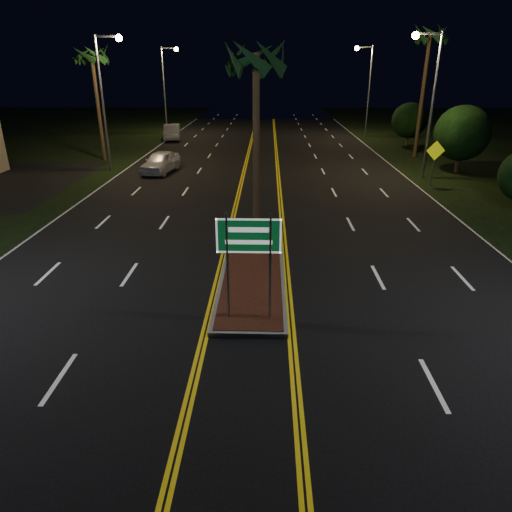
{
  "coord_description": "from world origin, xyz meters",
  "views": [
    {
      "loc": [
        0.51,
        -8.94,
        6.97
      ],
      "look_at": [
        0.19,
        3.28,
        1.9
      ],
      "focal_mm": 32.0,
      "sensor_mm": 36.0,
      "label": 1
    }
  ],
  "objects_px": {
    "streetlight_right_mid": "(428,90)",
    "shrub_mid": "(462,133)",
    "palm_right_far": "(430,36)",
    "highway_sign": "(249,246)",
    "shrub_far": "(409,120)",
    "car_near": "(160,160)",
    "streetlight_right_far": "(366,81)",
    "warning_sign": "(435,157)",
    "palm_median": "(256,59)",
    "median_island": "(254,263)",
    "streetlight_left_mid": "(106,88)",
    "streetlight_left_far": "(167,80)",
    "palm_left_far": "(92,56)",
    "car_far": "(172,131)"
  },
  "relations": [
    {
      "from": "streetlight_right_mid",
      "to": "shrub_mid",
      "type": "bearing_deg",
      "value": 30.56
    },
    {
      "from": "palm_right_far",
      "to": "shrub_mid",
      "type": "distance_m",
      "value": 8.87
    },
    {
      "from": "highway_sign",
      "to": "shrub_mid",
      "type": "height_order",
      "value": "shrub_mid"
    },
    {
      "from": "shrub_far",
      "to": "car_near",
      "type": "height_order",
      "value": "shrub_far"
    },
    {
      "from": "streetlight_right_far",
      "to": "warning_sign",
      "type": "bearing_deg",
      "value": -89.52
    },
    {
      "from": "palm_median",
      "to": "car_near",
      "type": "bearing_deg",
      "value": 119.02
    },
    {
      "from": "median_island",
      "to": "streetlight_left_mid",
      "type": "height_order",
      "value": "streetlight_left_mid"
    },
    {
      "from": "shrub_mid",
      "to": "shrub_far",
      "type": "relative_size",
      "value": 1.17
    },
    {
      "from": "streetlight_left_far",
      "to": "streetlight_right_mid",
      "type": "height_order",
      "value": "same"
    },
    {
      "from": "shrub_mid",
      "to": "warning_sign",
      "type": "xyz_separation_m",
      "value": [
        -3.2,
        -4.33,
        -0.86
      ]
    },
    {
      "from": "highway_sign",
      "to": "warning_sign",
      "type": "distance_m",
      "value": 20.04
    },
    {
      "from": "shrub_far",
      "to": "warning_sign",
      "type": "distance_m",
      "value": 16.61
    },
    {
      "from": "palm_left_far",
      "to": "car_near",
      "type": "bearing_deg",
      "value": -39.13
    },
    {
      "from": "streetlight_right_far",
      "to": "shrub_mid",
      "type": "height_order",
      "value": "streetlight_right_far"
    },
    {
      "from": "palm_right_far",
      "to": "palm_median",
      "type": "bearing_deg",
      "value": -123.28
    },
    {
      "from": "highway_sign",
      "to": "car_near",
      "type": "bearing_deg",
      "value": 109.17
    },
    {
      "from": "streetlight_left_far",
      "to": "palm_median",
      "type": "xyz_separation_m",
      "value": [
        10.61,
        -33.5,
        1.62
      ]
    },
    {
      "from": "palm_right_far",
      "to": "highway_sign",
      "type": "bearing_deg",
      "value": -115.2
    },
    {
      "from": "streetlight_left_mid",
      "to": "warning_sign",
      "type": "height_order",
      "value": "streetlight_left_mid"
    },
    {
      "from": "shrub_far",
      "to": "median_island",
      "type": "bearing_deg",
      "value": -115.45
    },
    {
      "from": "streetlight_left_far",
      "to": "palm_median",
      "type": "height_order",
      "value": "streetlight_left_far"
    },
    {
      "from": "median_island",
      "to": "streetlight_right_mid",
      "type": "distance_m",
      "value": 19.2
    },
    {
      "from": "median_island",
      "to": "palm_median",
      "type": "relative_size",
      "value": 1.23
    },
    {
      "from": "palm_median",
      "to": "palm_right_far",
      "type": "distance_m",
      "value": 23.4
    },
    {
      "from": "median_island",
      "to": "streetlight_left_mid",
      "type": "xyz_separation_m",
      "value": [
        -10.61,
        17.0,
        5.57
      ]
    },
    {
      "from": "palm_right_far",
      "to": "shrub_far",
      "type": "xyz_separation_m",
      "value": [
        1.0,
        6.0,
        -6.81
      ]
    },
    {
      "from": "highway_sign",
      "to": "shrub_far",
      "type": "xyz_separation_m",
      "value": [
        13.8,
        33.2,
        -0.07
      ]
    },
    {
      "from": "palm_left_far",
      "to": "car_near",
      "type": "relative_size",
      "value": 1.7
    },
    {
      "from": "shrub_far",
      "to": "car_near",
      "type": "relative_size",
      "value": 0.77
    },
    {
      "from": "streetlight_right_far",
      "to": "streetlight_right_mid",
      "type": "bearing_deg",
      "value": -90.0
    },
    {
      "from": "car_far",
      "to": "streetlight_right_mid",
      "type": "bearing_deg",
      "value": -50.27
    },
    {
      "from": "car_far",
      "to": "highway_sign",
      "type": "bearing_deg",
      "value": -84.88
    },
    {
      "from": "palm_median",
      "to": "car_far",
      "type": "xyz_separation_m",
      "value": [
        -9.5,
        28.88,
        -6.38
      ]
    },
    {
      "from": "median_island",
      "to": "highway_sign",
      "type": "xyz_separation_m",
      "value": [
        0.0,
        -4.2,
        2.32
      ]
    },
    {
      "from": "streetlight_left_mid",
      "to": "shrub_far",
      "type": "distance_m",
      "value": 27.4
    },
    {
      "from": "median_island",
      "to": "streetlight_right_far",
      "type": "height_order",
      "value": "streetlight_right_far"
    },
    {
      "from": "streetlight_right_far",
      "to": "car_far",
      "type": "bearing_deg",
      "value": -172.58
    },
    {
      "from": "palm_right_far",
      "to": "car_far",
      "type": "xyz_separation_m",
      "value": [
        -22.3,
        9.38,
        -8.25
      ]
    },
    {
      "from": "shrub_far",
      "to": "highway_sign",
      "type": "bearing_deg",
      "value": -112.57
    },
    {
      "from": "palm_right_far",
      "to": "streetlight_right_mid",
      "type": "bearing_deg",
      "value": -105.29
    },
    {
      "from": "streetlight_left_mid",
      "to": "palm_median",
      "type": "xyz_separation_m",
      "value": [
        10.61,
        -13.5,
        1.62
      ]
    },
    {
      "from": "median_island",
      "to": "palm_right_far",
      "type": "relative_size",
      "value": 1.0
    },
    {
      "from": "streetlight_left_mid",
      "to": "car_far",
      "type": "xyz_separation_m",
      "value": [
        1.11,
        15.38,
        -4.77
      ]
    },
    {
      "from": "palm_right_far",
      "to": "palm_left_far",
      "type": "bearing_deg",
      "value": -175.53
    },
    {
      "from": "warning_sign",
      "to": "streetlight_right_mid",
      "type": "bearing_deg",
      "value": 87.55
    },
    {
      "from": "streetlight_left_far",
      "to": "streetlight_right_far",
      "type": "xyz_separation_m",
      "value": [
        21.23,
        -2.0,
        0.0
      ]
    },
    {
      "from": "streetlight_right_far",
      "to": "car_near",
      "type": "distance_m",
      "value": 26.16
    },
    {
      "from": "highway_sign",
      "to": "shrub_far",
      "type": "relative_size",
      "value": 0.81
    },
    {
      "from": "streetlight_left_mid",
      "to": "palm_right_far",
      "type": "height_order",
      "value": "palm_right_far"
    },
    {
      "from": "streetlight_right_mid",
      "to": "median_island",
      "type": "bearing_deg",
      "value": -125.28
    }
  ]
}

